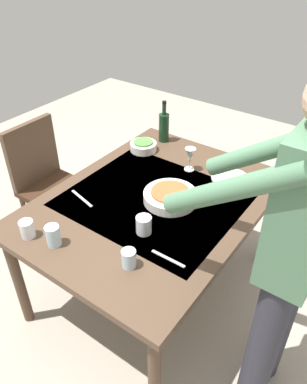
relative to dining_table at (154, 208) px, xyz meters
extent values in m
plane|color=#9E9384|center=(0.00, 0.00, -0.66)|extent=(6.00, 6.00, 0.00)
cube|color=#4C3828|center=(0.00, 0.00, 0.05)|extent=(1.45, 1.10, 0.04)
cube|color=#B2B7C1|center=(0.00, 0.00, 0.06)|extent=(0.80, 0.93, 0.00)
cylinder|color=#4C3828|center=(-0.66, -0.48, -0.32)|extent=(0.06, 0.06, 0.69)
cylinder|color=#4C3828|center=(0.66, -0.48, -0.32)|extent=(0.06, 0.06, 0.69)
cylinder|color=#4C3828|center=(-0.66, 0.48, -0.32)|extent=(0.06, 0.06, 0.69)
cylinder|color=#4C3828|center=(0.66, 0.48, -0.32)|extent=(0.06, 0.06, 0.69)
cube|color=#352114|center=(0.02, -0.85, -0.21)|extent=(0.40, 0.40, 0.04)
cube|color=#4C3828|center=(0.02, -1.03, 0.03)|extent=(0.40, 0.04, 0.45)
cylinder|color=#4C3828|center=(-0.15, -1.02, -0.44)|extent=(0.04, 0.04, 0.43)
cylinder|color=#4C3828|center=(0.19, -1.02, -0.44)|extent=(0.04, 0.04, 0.43)
cylinder|color=#4C3828|center=(-0.15, -0.68, -0.44)|extent=(0.04, 0.04, 0.43)
cylinder|color=#4C3828|center=(0.19, -0.68, -0.44)|extent=(0.04, 0.04, 0.43)
cylinder|color=#2D2D38|center=(0.30, 0.83, -0.22)|extent=(0.14, 0.14, 0.88)
cylinder|color=#2D2D38|center=(0.10, 0.83, -0.22)|extent=(0.14, 0.14, 0.88)
cylinder|color=#4C7556|center=(0.37, 0.59, 0.59)|extent=(0.08, 0.52, 0.40)
cylinder|color=#4C7556|center=(0.03, 0.59, 0.59)|extent=(0.08, 0.52, 0.40)
cylinder|color=black|center=(-0.61, -0.35, 0.17)|extent=(0.07, 0.07, 0.20)
cylinder|color=black|center=(-0.61, -0.35, 0.31)|extent=(0.03, 0.03, 0.08)
cylinder|color=black|center=(-0.61, -0.35, 0.35)|extent=(0.03, 0.03, 0.02)
cylinder|color=white|center=(-0.39, 0.00, 0.07)|extent=(0.06, 0.06, 0.01)
cylinder|color=white|center=(-0.39, 0.00, 0.11)|extent=(0.01, 0.01, 0.07)
cone|color=white|center=(-0.39, 0.00, 0.18)|extent=(0.07, 0.07, 0.07)
cylinder|color=beige|center=(-0.39, 0.00, 0.16)|extent=(0.03, 0.03, 0.03)
cylinder|color=silver|center=(0.25, 0.12, 0.11)|extent=(0.08, 0.08, 0.09)
cylinder|color=silver|center=(0.47, 0.21, 0.11)|extent=(0.07, 0.07, 0.09)
cylinder|color=silver|center=(0.61, -0.33, 0.11)|extent=(0.07, 0.07, 0.09)
cylinder|color=silver|center=(0.58, -0.18, 0.12)|extent=(0.07, 0.07, 0.11)
cylinder|color=white|center=(-0.04, 0.08, 0.09)|extent=(0.30, 0.30, 0.05)
cylinder|color=#C6562D|center=(-0.04, 0.08, 0.12)|extent=(0.22, 0.22, 0.03)
cylinder|color=white|center=(-0.42, -0.39, 0.09)|extent=(0.18, 0.18, 0.05)
cylinder|color=#4C843D|center=(-0.42, -0.39, 0.12)|extent=(0.13, 0.13, 0.03)
cylinder|color=white|center=(-0.44, 0.26, 0.07)|extent=(0.23, 0.23, 0.01)
cube|color=silver|center=(0.23, -0.33, 0.07)|extent=(0.06, 0.20, 0.00)
cube|color=silver|center=(0.34, 0.33, 0.07)|extent=(0.02, 0.18, 0.00)
camera|label=1|loc=(1.39, 1.00, 1.34)|focal=35.34mm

